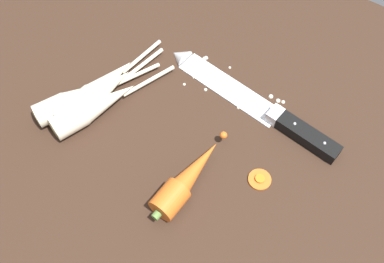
% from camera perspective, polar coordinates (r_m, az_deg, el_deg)
% --- Properties ---
extents(ground_plane, '(1.20, 0.90, 0.04)m').
position_cam_1_polar(ground_plane, '(0.74, 0.88, -0.31)').
color(ground_plane, '#332116').
extents(chefs_knife, '(0.35, 0.07, 0.04)m').
position_cam_1_polar(chefs_knife, '(0.75, 7.24, 4.37)').
color(chefs_knife, silver).
rests_on(chefs_knife, ground_plane).
extents(whole_carrot, '(0.05, 0.18, 0.04)m').
position_cam_1_polar(whole_carrot, '(0.65, -0.72, -6.35)').
color(whole_carrot, '#D6601E').
rests_on(whole_carrot, ground_plane).
extents(parsnip_front, '(0.06, 0.23, 0.04)m').
position_cam_1_polar(parsnip_front, '(0.75, -12.58, 4.47)').
color(parsnip_front, beige).
rests_on(parsnip_front, ground_plane).
extents(parsnip_mid_left, '(0.12, 0.22, 0.04)m').
position_cam_1_polar(parsnip_mid_left, '(0.75, -14.83, 4.30)').
color(parsnip_mid_left, beige).
rests_on(parsnip_mid_left, ground_plane).
extents(parsnip_mid_right, '(0.05, 0.22, 0.04)m').
position_cam_1_polar(parsnip_mid_right, '(0.76, -11.94, 5.79)').
color(parsnip_mid_right, beige).
rests_on(parsnip_mid_right, ground_plane).
extents(parsnip_back, '(0.10, 0.23, 0.04)m').
position_cam_1_polar(parsnip_back, '(0.74, -12.68, 3.13)').
color(parsnip_back, beige).
rests_on(parsnip_back, ground_plane).
extents(carrot_slice_stray_near, '(0.04, 0.04, 0.01)m').
position_cam_1_polar(carrot_slice_stray_near, '(0.68, 8.96, -6.23)').
color(carrot_slice_stray_near, '#D6601E').
rests_on(carrot_slice_stray_near, ground_plane).
extents(mince_crumbs, '(0.19, 0.08, 0.01)m').
position_cam_1_polar(mince_crumbs, '(0.77, 6.12, 6.28)').
color(mince_crumbs, silver).
rests_on(mince_crumbs, ground_plane).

